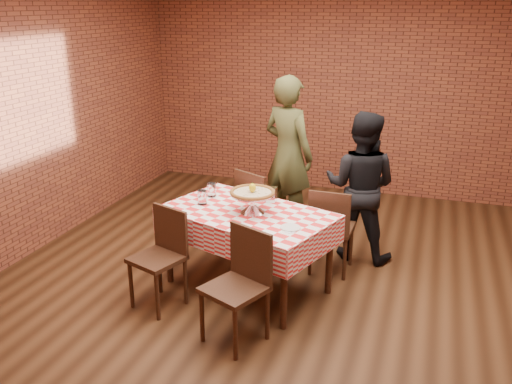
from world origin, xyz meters
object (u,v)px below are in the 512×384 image
chair_far_left (263,210)px  diner_olive (288,155)px  water_glass_right (212,190)px  water_glass_left (202,197)px  pizza_stand (252,203)px  table (247,250)px  chair_far_right (332,229)px  chair_near_left (157,261)px  chair_near_right (234,289)px  diner_black (360,186)px  condiment_caddy (271,194)px  pizza (252,193)px

chair_far_left → diner_olive: diner_olive is taller
water_glass_right → water_glass_left: bearing=-90.1°
diner_olive → pizza_stand: bearing=117.5°
table → water_glass_right: (-0.46, 0.27, 0.45)m
pizza_stand → chair_far_right: size_ratio=0.46×
chair_near_left → chair_near_right: 0.86m
water_glass_left → diner_black: (1.32, 0.95, -0.06)m
water_glass_left → water_glass_right: (0.00, 0.22, 0.00)m
table → chair_near_right: size_ratio=1.63×
water_glass_left → condiment_caddy: 0.64m
table → water_glass_left: (-0.46, 0.05, 0.45)m
chair_near_left → table: bearing=61.1°
condiment_caddy → pizza: bearing=-104.3°
pizza → water_glass_left: size_ratio=3.05×
pizza → chair_near_left: 1.01m
pizza → water_glass_left: (-0.51, 0.05, -0.12)m
pizza → condiment_caddy: (0.08, 0.31, -0.11)m
pizza → chair_far_right: bearing=43.7°
table → chair_near_left: bearing=-138.3°
chair_far_left → chair_far_right: 0.81m
pizza_stand → pizza: (0.00, 0.00, 0.09)m
chair_far_left → table: bearing=124.5°
diner_olive → diner_black: (0.89, -0.49, -0.13)m
chair_far_left → diner_black: bearing=-143.2°
chair_near_left → chair_far_right: size_ratio=0.99×
chair_near_right → diner_olive: diner_olive is taller
pizza_stand → pizza: pizza is taller
chair_far_left → diner_black: (0.98, 0.18, 0.31)m
pizza_stand → pizza: 0.09m
chair_far_left → condiment_caddy: bearing=141.9°
chair_near_right → diner_black: 1.98m
water_glass_left → diner_olive: diner_olive is taller
water_glass_right → chair_near_left: 0.93m
pizza_stand → condiment_caddy: 0.32m
pizza_stand → water_glass_right: (-0.51, 0.27, -0.02)m
water_glass_right → chair_far_left: 0.74m
pizza_stand → condiment_caddy: bearing=76.0°
pizza → chair_far_right: size_ratio=0.46×
water_glass_left → chair_near_left: water_glass_left is taller
table → chair_far_left: bearing=97.9°
table → water_glass_left: size_ratio=11.16×
chair_near_right → chair_far_right: chair_near_right is taller
water_glass_left → diner_black: 1.63m
water_glass_left → water_glass_right: bearing=89.9°
condiment_caddy → diner_black: (0.74, 0.68, -0.06)m
table → condiment_caddy: (0.13, 0.31, 0.45)m
pizza → condiment_caddy: pizza is taller
diner_olive → diner_black: diner_olive is taller
pizza → condiment_caddy: size_ratio=2.82×
chair_far_right → diner_black: 0.56m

